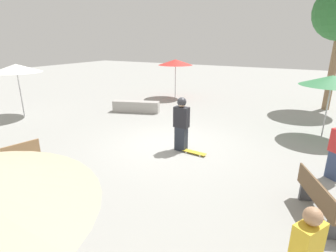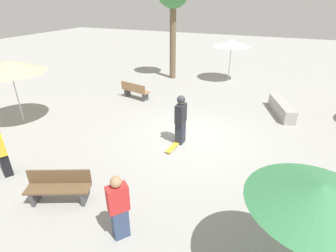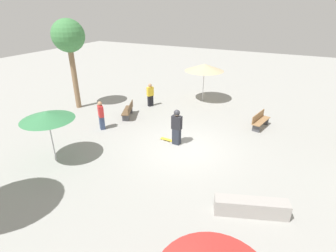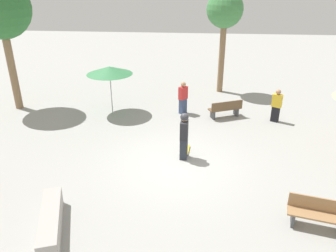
{
  "view_description": "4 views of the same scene",
  "coord_description": "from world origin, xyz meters",
  "px_view_note": "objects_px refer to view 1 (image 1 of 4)",
  "views": [
    {
      "loc": [
        -7.5,
        -3.98,
        3.5
      ],
      "look_at": [
        -0.36,
        -0.03,
        0.82
      ],
      "focal_mm": 28.0,
      "sensor_mm": 36.0,
      "label": 1
    },
    {
      "loc": [
        2.63,
        -8.22,
        4.77
      ],
      "look_at": [
        -0.45,
        -1.0,
        0.87
      ],
      "focal_mm": 28.0,
      "sensor_mm": 36.0,
      "label": 2
    },
    {
      "loc": [
        10.15,
        4.23,
        6.26
      ],
      "look_at": [
        0.35,
        -0.63,
        1.16
      ],
      "focal_mm": 28.0,
      "sensor_mm": 36.0,
      "label": 3
    },
    {
      "loc": [
        -0.63,
        10.15,
        6.15
      ],
      "look_at": [
        0.38,
        -0.5,
        1.25
      ],
      "focal_mm": 35.0,
      "sensor_mm": 36.0,
      "label": 4
    }
  ],
  "objects_px": {
    "bench_near": "(8,160)",
    "shade_umbrella_white": "(16,68)",
    "skateboard": "(194,152)",
    "concrete_ledge": "(136,107)",
    "skater_main": "(181,122)",
    "bench_far": "(321,199)",
    "shade_umbrella_green": "(332,81)",
    "shade_umbrella_red": "(175,62)"
  },
  "relations": [
    {
      "from": "bench_near",
      "to": "bench_far",
      "type": "height_order",
      "value": "same"
    },
    {
      "from": "skater_main",
      "to": "bench_far",
      "type": "bearing_deg",
      "value": -20.86
    },
    {
      "from": "shade_umbrella_white",
      "to": "skateboard",
      "type": "bearing_deg",
      "value": -90.63
    },
    {
      "from": "shade_umbrella_white",
      "to": "bench_near",
      "type": "bearing_deg",
      "value": -126.42
    },
    {
      "from": "skateboard",
      "to": "shade_umbrella_white",
      "type": "xyz_separation_m",
      "value": [
        0.1,
        8.98,
        2.23
      ]
    },
    {
      "from": "bench_near",
      "to": "shade_umbrella_white",
      "type": "distance_m",
      "value": 6.61
    },
    {
      "from": "concrete_ledge",
      "to": "bench_near",
      "type": "distance_m",
      "value": 7.06
    },
    {
      "from": "skateboard",
      "to": "shade_umbrella_green",
      "type": "distance_m",
      "value": 5.65
    },
    {
      "from": "skater_main",
      "to": "shade_umbrella_red",
      "type": "bearing_deg",
      "value": 121.68
    },
    {
      "from": "concrete_ledge",
      "to": "shade_umbrella_white",
      "type": "height_order",
      "value": "shade_umbrella_white"
    },
    {
      "from": "bench_near",
      "to": "shade_umbrella_red",
      "type": "xyz_separation_m",
      "value": [
        11.19,
        0.73,
        1.78
      ]
    },
    {
      "from": "skater_main",
      "to": "concrete_ledge",
      "type": "distance_m",
      "value": 5.34
    },
    {
      "from": "skateboard",
      "to": "concrete_ledge",
      "type": "distance_m",
      "value": 5.76
    },
    {
      "from": "skateboard",
      "to": "shade_umbrella_green",
      "type": "relative_size",
      "value": 0.35
    },
    {
      "from": "skateboard",
      "to": "shade_umbrella_red",
      "type": "xyz_separation_m",
      "value": [
        7.52,
        4.61,
        2.15
      ]
    },
    {
      "from": "concrete_ledge",
      "to": "bench_far",
      "type": "height_order",
      "value": "bench_far"
    },
    {
      "from": "skateboard",
      "to": "bench_near",
      "type": "relative_size",
      "value": 0.49
    },
    {
      "from": "bench_far",
      "to": "shade_umbrella_white",
      "type": "relative_size",
      "value": 0.66
    },
    {
      "from": "skateboard",
      "to": "concrete_ledge",
      "type": "xyz_separation_m",
      "value": [
        3.35,
        4.68,
        0.23
      ]
    },
    {
      "from": "concrete_ledge",
      "to": "shade_umbrella_red",
      "type": "relative_size",
      "value": 1.0
    },
    {
      "from": "bench_far",
      "to": "skateboard",
      "type": "bearing_deg",
      "value": -139.79
    },
    {
      "from": "skater_main",
      "to": "bench_near",
      "type": "bearing_deg",
      "value": -128.99
    },
    {
      "from": "skater_main",
      "to": "shade_umbrella_white",
      "type": "xyz_separation_m",
      "value": [
        0.02,
        8.47,
        1.31
      ]
    },
    {
      "from": "skater_main",
      "to": "skateboard",
      "type": "bearing_deg",
      "value": -6.05
    },
    {
      "from": "skateboard",
      "to": "shade_umbrella_red",
      "type": "distance_m",
      "value": 9.08
    },
    {
      "from": "bench_far",
      "to": "shade_umbrella_green",
      "type": "xyz_separation_m",
      "value": [
        5.5,
        -0.1,
        1.71
      ]
    },
    {
      "from": "skater_main",
      "to": "bench_far",
      "type": "height_order",
      "value": "skater_main"
    },
    {
      "from": "bench_far",
      "to": "shade_umbrella_red",
      "type": "distance_m",
      "value": 12.41
    },
    {
      "from": "skateboard",
      "to": "skater_main",
      "type": "bearing_deg",
      "value": 175.06
    },
    {
      "from": "skateboard",
      "to": "shade_umbrella_green",
      "type": "xyz_separation_m",
      "value": [
        3.81,
        -3.61,
        2.08
      ]
    },
    {
      "from": "skater_main",
      "to": "shade_umbrella_green",
      "type": "height_order",
      "value": "shade_umbrella_green"
    },
    {
      "from": "shade_umbrella_red",
      "to": "skater_main",
      "type": "bearing_deg",
      "value": -151.2
    },
    {
      "from": "bench_far",
      "to": "shade_umbrella_red",
      "type": "xyz_separation_m",
      "value": [
        9.22,
        8.12,
        1.78
      ]
    },
    {
      "from": "bench_near",
      "to": "shade_umbrella_white",
      "type": "bearing_deg",
      "value": 66.56
    },
    {
      "from": "skateboard",
      "to": "shade_umbrella_white",
      "type": "distance_m",
      "value": 9.25
    },
    {
      "from": "skateboard",
      "to": "bench_near",
      "type": "height_order",
      "value": "bench_near"
    },
    {
      "from": "skateboard",
      "to": "shade_umbrella_red",
      "type": "bearing_deg",
      "value": 125.46
    },
    {
      "from": "skateboard",
      "to": "shade_umbrella_white",
      "type": "relative_size",
      "value": 0.33
    },
    {
      "from": "bench_far",
      "to": "shade_umbrella_white",
      "type": "height_order",
      "value": "shade_umbrella_white"
    },
    {
      "from": "shade_umbrella_red",
      "to": "shade_umbrella_green",
      "type": "distance_m",
      "value": 9.02
    },
    {
      "from": "skater_main",
      "to": "bench_far",
      "type": "xyz_separation_m",
      "value": [
        -1.77,
        -4.03,
        -0.54
      ]
    },
    {
      "from": "concrete_ledge",
      "to": "skater_main",
      "type": "bearing_deg",
      "value": -128.08
    }
  ]
}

